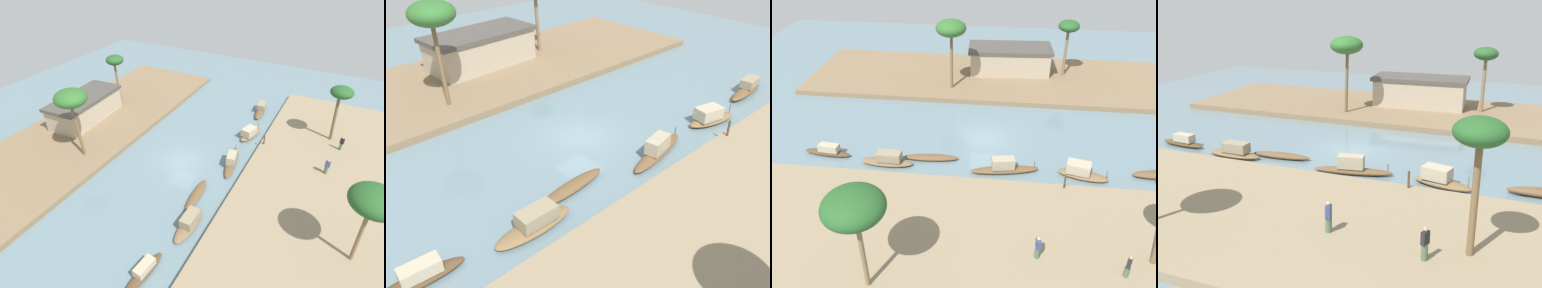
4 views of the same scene
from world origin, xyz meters
TOP-DOWN VIEW (x-y plane):
  - river_water at (0.00, 0.00)m, footprint 67.51×67.51m
  - riverbank_left at (0.00, -12.91)m, footprint 41.70×12.94m
  - riverbank_right at (0.00, 12.91)m, footprint 41.70×12.94m
  - sampan_upstream_small at (7.78, -4.72)m, footprint 3.98×2.03m
  - sampan_open_hull at (1.89, -4.78)m, footprint 5.43×1.94m
  - sampan_near_left_bank at (-12.74, -4.11)m, footprint 4.09×1.23m
  - sampan_with_tall_canopy at (-7.42, -4.83)m, footprint 4.24×1.26m
  - sampan_midstream at (-4.11, -3.77)m, footprint 4.56×1.20m
  - person_on_near_bank at (4.11, -13.57)m, footprint 0.38×0.47m
  - person_by_mooring at (9.02, -14.36)m, footprint 0.40×0.45m
  - mooring_post at (6.29, -6.82)m, footprint 0.14×0.14m
  - palm_tree_left_near at (-5.15, -16.56)m, footprint 3.17×3.17m
  - palm_tree_right_tall at (7.98, 14.35)m, footprint 2.31×2.31m
  - palm_tree_right_short at (-4.29, 9.45)m, footprint 3.12×3.12m
  - riverside_building at (1.76, 14.52)m, footprint 9.74×5.01m

SIDE VIEW (x-z plane):
  - river_water at x=0.00m, z-range 0.00..0.00m
  - sampan_midstream at x=-4.11m, z-range 0.00..0.42m
  - riverbank_left at x=0.00m, z-range 0.00..0.51m
  - riverbank_right at x=0.00m, z-range 0.00..0.51m
  - sampan_near_left_bank at x=-12.74m, z-range -0.13..0.89m
  - sampan_with_tall_canopy at x=-7.42m, z-range -0.14..1.01m
  - sampan_open_hull at x=1.89m, z-range -0.20..1.10m
  - sampan_upstream_small at x=7.78m, z-range -0.13..1.13m
  - mooring_post at x=6.29m, z-range 0.51..1.56m
  - person_by_mooring at x=9.02m, z-range 0.46..2.05m
  - person_on_near_bank at x=4.11m, z-range 0.45..2.06m
  - riverside_building at x=1.76m, z-range 0.53..3.52m
  - palm_tree_right_tall at x=7.98m, z-range 2.77..9.01m
  - palm_tree_left_near at x=-5.15m, z-range 2.81..9.29m
  - palm_tree_right_short at x=-4.29m, z-range 3.17..10.43m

